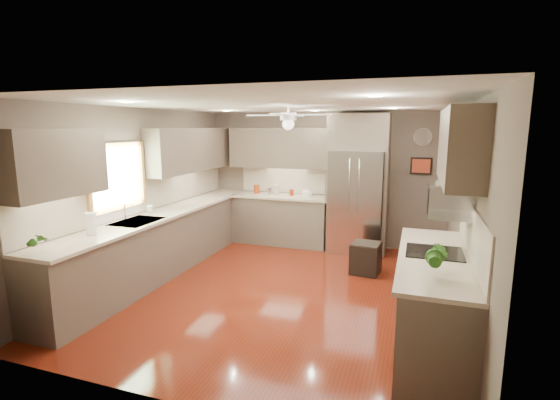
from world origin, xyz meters
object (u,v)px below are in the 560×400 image
Objects in this scene: canister_a at (257,189)px; canister_c at (276,190)px; refrigerator at (357,186)px; stool at (366,258)px; bowl at (307,195)px; canister_b at (270,191)px; canister_d at (291,192)px; paper_towel at (91,224)px; potted_plant_right at (437,256)px; potted_plant_left at (36,240)px; microwave at (449,199)px; soap_bottle at (151,208)px.

canister_c reaches higher than canister_a.
stool is at bearing -73.89° from refrigerator.
bowl is at bearing -1.30° from canister_c.
canister_d is (0.44, 0.00, -0.01)m from canister_b.
paper_towel is (-0.98, -3.51, 0.07)m from canister_b.
potted_plant_right reaches higher than canister_b.
canister_b is at bearing 149.79° from stool.
canister_d is at bearing 1.75° from canister_c.
bowl is (0.75, -0.02, -0.05)m from canister_b.
potted_plant_left is at bearing -104.72° from canister_c.
bowl is 0.41× the size of stool.
canister_b is at bearing 177.81° from refrigerator.
microwave is at bearing 20.45° from potted_plant_left.
bowl is 3.90m from paper_towel.
potted_plant_left is at bearing -170.63° from potted_plant_right.
microwave is at bearing -42.61° from canister_b.
bowl is (1.83, 2.21, -0.06)m from soap_bottle.
bowl is at bearing -1.50° from canister_b.
stool is (-1.01, 1.60, -1.24)m from microwave.
canister_b is 4.12m from microwave.
refrigerator is 8.48× the size of paper_towel.
stool is at bearing 109.72° from potted_plant_right.
canister_b is 0.05× the size of refrigerator.
canister_b is 0.75m from bowl.
potted_plant_right reaches higher than canister_a.
microwave is at bearing -7.59° from soap_bottle.
paper_towel is at bearing -85.54° from soap_bottle.
canister_a reaches higher than bowl.
refrigerator is 4.36m from paper_towel.
potted_plant_left is 3.92m from potted_plant_right.
refrigerator is (2.77, 2.16, 0.16)m from soap_bottle.
canister_d is 4.49m from potted_plant_left.
microwave reaches higher than stool.
paper_towel is (-2.67, -3.45, -0.11)m from refrigerator.
canister_b is 0.36× the size of potted_plant_right.
stool is at bearing 18.92° from soap_bottle.
potted_plant_right is 1.22× the size of paper_towel.
potted_plant_right is 0.72× the size of stool.
microwave is (4.09, -0.55, 0.46)m from soap_bottle.
refrigerator is (2.67, 4.20, 0.11)m from potted_plant_left.
canister_d is 0.31m from bowl.
paper_towel is at bearing -141.88° from stool.
potted_plant_right is (2.44, -3.63, 0.12)m from canister_d.
canister_c is 0.72× the size of potted_plant_left.
canister_b is 0.65× the size of canister_c.
refrigerator is at bearing 116.09° from microwave.
potted_plant_left reaches higher than bowl.
canister_a reaches higher than canister_d.
bowl is 0.37× the size of microwave.
microwave reaches higher than potted_plant_left.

